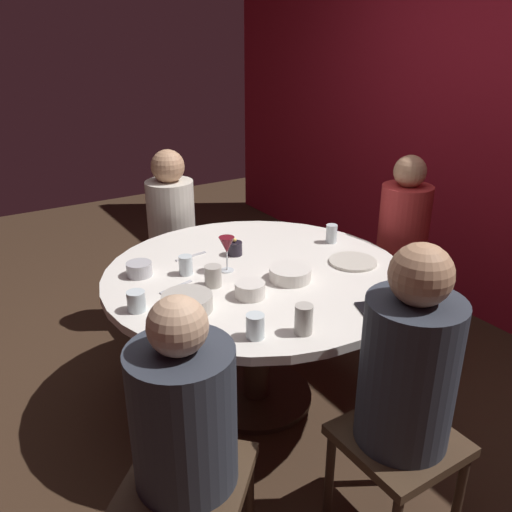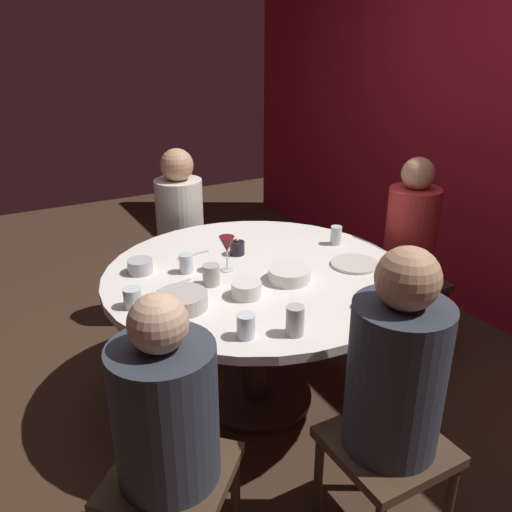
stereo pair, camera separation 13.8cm
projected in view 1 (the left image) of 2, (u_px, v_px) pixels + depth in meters
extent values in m
plane|color=#382619|center=(256.00, 397.00, 2.88)|extent=(8.00, 8.00, 0.00)
cube|color=maroon|center=(504.00, 124.00, 3.26)|extent=(6.00, 0.10, 2.60)
cylinder|color=silver|center=(256.00, 275.00, 2.59)|extent=(1.48, 1.48, 0.04)
cylinder|color=#332319|center=(256.00, 341.00, 2.74)|extent=(0.14, 0.14, 0.71)
cylinder|color=#2D2116|center=(256.00, 394.00, 2.87)|extent=(0.60, 0.60, 0.03)
cube|color=#3F2D1E|center=(174.00, 258.00, 3.49)|extent=(0.40, 0.40, 0.04)
cylinder|color=beige|center=(171.00, 219.00, 3.38)|extent=(0.30, 0.30, 0.50)
sphere|color=tan|center=(168.00, 166.00, 3.25)|extent=(0.21, 0.21, 0.21)
cylinder|color=#332319|center=(143.00, 287.00, 3.63)|extent=(0.04, 0.04, 0.43)
cylinder|color=#332319|center=(162.00, 307.00, 3.36)|extent=(0.04, 0.04, 0.43)
cylinder|color=#332319|center=(188.00, 275.00, 3.80)|extent=(0.04, 0.04, 0.43)
cylinder|color=#332319|center=(210.00, 294.00, 3.53)|extent=(0.04, 0.04, 0.43)
cube|color=#3F2D1E|center=(398.00, 279.00, 3.20)|extent=(0.40, 0.40, 0.04)
cylinder|color=#B22D2D|center=(403.00, 232.00, 3.08)|extent=(0.29, 0.29, 0.56)
sphere|color=tan|center=(410.00, 171.00, 2.94)|extent=(0.18, 0.18, 0.18)
cylinder|color=#332319|center=(393.00, 296.00, 3.51)|extent=(0.04, 0.04, 0.43)
cylinder|color=#332319|center=(354.00, 309.00, 3.34)|extent=(0.04, 0.04, 0.43)
cylinder|color=#332319|center=(434.00, 317.00, 3.24)|extent=(0.04, 0.04, 0.43)
cylinder|color=#332319|center=(394.00, 333.00, 3.07)|extent=(0.04, 0.04, 0.43)
cube|color=#3F2D1E|center=(399.00, 440.00, 1.94)|extent=(0.40, 0.40, 0.04)
cylinder|color=#2D333D|center=(408.00, 373.00, 1.82)|extent=(0.33, 0.33, 0.56)
sphere|color=tan|center=(421.00, 275.00, 1.68)|extent=(0.21, 0.21, 0.21)
cylinder|color=#332319|center=(458.00, 499.00, 1.98)|extent=(0.04, 0.04, 0.43)
cylinder|color=#332319|center=(392.00, 444.00, 2.25)|extent=(0.04, 0.04, 0.43)
cylinder|color=#332319|center=(329.00, 478.00, 2.08)|extent=(0.04, 0.04, 0.43)
cube|color=#3F2D1E|center=(188.00, 480.00, 1.77)|extent=(0.57, 0.57, 0.04)
cylinder|color=#2D333D|center=(184.00, 416.00, 1.67)|extent=(0.48, 0.48, 0.49)
sphere|color=tan|center=(177.00, 326.00, 1.54)|extent=(0.18, 0.18, 0.18)
cylinder|color=#332319|center=(249.00, 500.00, 1.98)|extent=(0.04, 0.04, 0.43)
cylinder|color=#332319|center=(164.00, 485.00, 2.05)|extent=(0.04, 0.04, 0.43)
cylinder|color=black|center=(235.00, 248.00, 2.76)|extent=(0.08, 0.08, 0.07)
sphere|color=#F9D159|center=(235.00, 240.00, 2.74)|extent=(0.02, 0.02, 0.02)
cylinder|color=silver|center=(227.00, 270.00, 2.58)|extent=(0.06, 0.06, 0.01)
cylinder|color=silver|center=(227.00, 261.00, 2.57)|extent=(0.01, 0.01, 0.09)
cone|color=maroon|center=(227.00, 245.00, 2.53)|extent=(0.08, 0.08, 0.08)
cylinder|color=beige|center=(353.00, 262.00, 2.67)|extent=(0.24, 0.24, 0.01)
cube|color=black|center=(368.00, 310.00, 2.22)|extent=(0.16, 0.12, 0.01)
cylinder|color=#B7B7BC|center=(139.00, 269.00, 2.53)|extent=(0.12, 0.12, 0.07)
cylinder|color=silver|center=(290.00, 274.00, 2.48)|extent=(0.20, 0.20, 0.06)
cylinder|color=#B2ADA3|center=(187.00, 302.00, 2.22)|extent=(0.21, 0.21, 0.07)
cylinder|color=silver|center=(250.00, 290.00, 2.32)|extent=(0.13, 0.13, 0.07)
cylinder|color=#B2ADA3|center=(304.00, 319.00, 2.03)|extent=(0.07, 0.07, 0.12)
cylinder|color=silver|center=(332.00, 234.00, 2.91)|extent=(0.06, 0.06, 0.10)
cylinder|color=silver|center=(186.00, 265.00, 2.53)|extent=(0.07, 0.07, 0.09)
cylinder|color=silver|center=(136.00, 301.00, 2.21)|extent=(0.08, 0.08, 0.09)
cylinder|color=silver|center=(255.00, 326.00, 2.01)|extent=(0.07, 0.07, 0.10)
cylinder|color=#B2ADA3|center=(213.00, 276.00, 2.42)|extent=(0.08, 0.08, 0.10)
cube|color=#B7B7BC|center=(191.00, 256.00, 2.74)|extent=(0.04, 0.18, 0.01)
cube|color=#B7B7BC|center=(176.00, 287.00, 2.42)|extent=(0.06, 0.18, 0.01)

